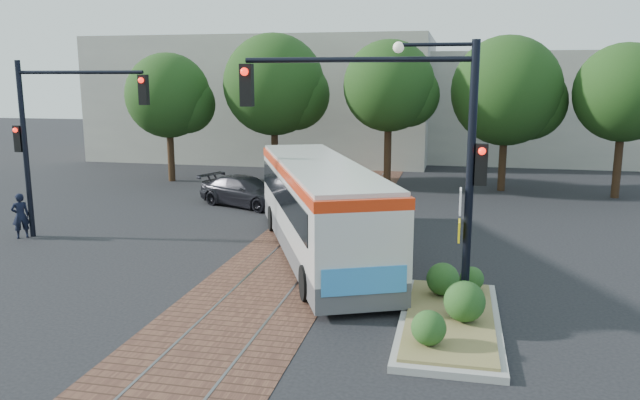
{
  "coord_description": "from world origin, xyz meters",
  "views": [
    {
      "loc": [
        4.79,
        -14.41,
        5.44
      ],
      "look_at": [
        0.61,
        4.61,
        1.6
      ],
      "focal_mm": 35.0,
      "sensor_mm": 36.0,
      "label": 1
    }
  ],
  "objects_px": {
    "city_bus": "(319,204)",
    "signal_pole_left": "(53,126)",
    "traffic_island": "(451,310)",
    "signal_pole_main": "(413,138)",
    "parked_car": "(246,191)",
    "officer": "(20,216)"
  },
  "relations": [
    {
      "from": "signal_pole_main",
      "to": "parked_car",
      "type": "relative_size",
      "value": 1.36
    },
    {
      "from": "signal_pole_main",
      "to": "parked_car",
      "type": "distance_m",
      "value": 14.26
    },
    {
      "from": "city_bus",
      "to": "traffic_island",
      "type": "distance_m",
      "value": 6.43
    },
    {
      "from": "signal_pole_main",
      "to": "officer",
      "type": "xyz_separation_m",
      "value": [
        -13.58,
        4.53,
        -3.37
      ]
    },
    {
      "from": "traffic_island",
      "to": "signal_pole_left",
      "type": "relative_size",
      "value": 0.87
    },
    {
      "from": "signal_pole_main",
      "to": "traffic_island",
      "type": "bearing_deg",
      "value": -5.36
    },
    {
      "from": "traffic_island",
      "to": "signal_pole_left",
      "type": "distance_m",
      "value": 14.5
    },
    {
      "from": "officer",
      "to": "parked_car",
      "type": "distance_m",
      "value": 8.94
    },
    {
      "from": "city_bus",
      "to": "parked_car",
      "type": "bearing_deg",
      "value": 101.99
    },
    {
      "from": "signal_pole_main",
      "to": "officer",
      "type": "height_order",
      "value": "signal_pole_main"
    },
    {
      "from": "traffic_island",
      "to": "signal_pole_main",
      "type": "xyz_separation_m",
      "value": [
        -0.96,
        0.09,
        3.83
      ]
    },
    {
      "from": "signal_pole_left",
      "to": "officer",
      "type": "height_order",
      "value": "signal_pole_left"
    },
    {
      "from": "city_bus",
      "to": "officer",
      "type": "height_order",
      "value": "city_bus"
    },
    {
      "from": "traffic_island",
      "to": "signal_pole_left",
      "type": "height_order",
      "value": "signal_pole_left"
    },
    {
      "from": "traffic_island",
      "to": "officer",
      "type": "xyz_separation_m",
      "value": [
        -14.54,
        4.62,
        0.46
      ]
    },
    {
      "from": "signal_pole_main",
      "to": "signal_pole_left",
      "type": "relative_size",
      "value": 1.0
    },
    {
      "from": "signal_pole_main",
      "to": "parked_car",
      "type": "xyz_separation_m",
      "value": [
        -7.84,
        11.38,
        -3.52
      ]
    },
    {
      "from": "signal_pole_main",
      "to": "parked_car",
      "type": "height_order",
      "value": "signal_pole_main"
    },
    {
      "from": "city_bus",
      "to": "signal_pole_main",
      "type": "xyz_separation_m",
      "value": [
        3.13,
        -4.71,
        2.54
      ]
    },
    {
      "from": "city_bus",
      "to": "officer",
      "type": "xyz_separation_m",
      "value": [
        -10.45,
        -0.17,
        -0.83
      ]
    },
    {
      "from": "city_bus",
      "to": "signal_pole_left",
      "type": "relative_size",
      "value": 1.81
    },
    {
      "from": "traffic_island",
      "to": "signal_pole_main",
      "type": "bearing_deg",
      "value": 174.64
    }
  ]
}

